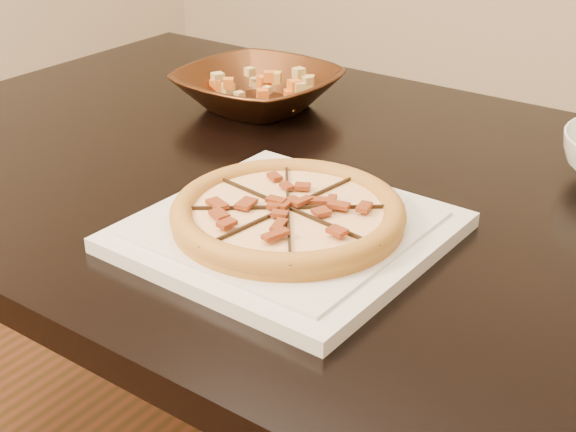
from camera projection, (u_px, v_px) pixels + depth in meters
name	position (u px, v px, depth m)	size (l,w,h in m)	color
dining_table	(313.00, 236.00, 1.15)	(1.40, 0.91, 0.75)	black
plate	(288.00, 231.00, 0.92)	(0.33, 0.33, 0.02)	silver
pizza	(288.00, 213.00, 0.91)	(0.27, 0.27, 0.03)	#B08436
bronze_bowl	(258.00, 89.00, 1.32)	(0.25, 0.25, 0.06)	#492713
mixed_dish	(257.00, 63.00, 1.30)	(0.11, 0.11, 0.03)	tan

